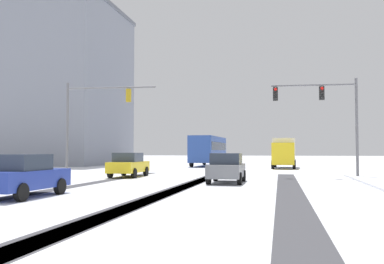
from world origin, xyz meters
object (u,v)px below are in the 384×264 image
at_px(car_yellow_cab_lead, 129,165).
at_px(car_blue_third, 23,176).
at_px(traffic_signal_near_right, 326,107).
at_px(bus_oncoming, 209,149).
at_px(car_grey_second, 227,168).
at_px(office_building_far_left_block, 46,86).
at_px(box_truck_delivery, 284,152).
at_px(traffic_signal_near_left, 92,112).

height_order(car_yellow_cab_lead, car_blue_third, same).
distance_m(car_yellow_cab_lead, car_blue_third, 12.64).
bearing_deg(traffic_signal_near_right, bus_oncoming, 119.32).
xyz_separation_m(car_grey_second, bus_oncoming, (-5.30, 25.72, 1.18)).
xyz_separation_m(traffic_signal_near_right, office_building_far_left_block, (-33.31, 21.54, 5.67)).
bearing_deg(bus_oncoming, car_grey_second, -78.36).
height_order(car_grey_second, office_building_far_left_block, office_building_far_left_block).
bearing_deg(box_truck_delivery, car_yellow_cab_lead, -121.10).
bearing_deg(car_grey_second, traffic_signal_near_left, 157.53).
distance_m(traffic_signal_near_left, office_building_far_left_block, 29.71).
distance_m(car_grey_second, bus_oncoming, 26.29).
distance_m(traffic_signal_near_left, car_blue_third, 13.67).
distance_m(traffic_signal_near_right, office_building_far_left_block, 40.08).
xyz_separation_m(car_grey_second, car_blue_third, (-6.67, -8.68, 0.00)).
distance_m(traffic_signal_near_right, traffic_signal_near_left, 15.88).
bearing_deg(traffic_signal_near_left, car_grey_second, -22.47).
xyz_separation_m(traffic_signal_near_left, box_truck_delivery, (13.17, 17.08, -2.81)).
xyz_separation_m(car_yellow_cab_lead, box_truck_delivery, (10.39, 17.22, 0.82)).
relative_size(bus_oncoming, box_truck_delivery, 1.48).
bearing_deg(car_yellow_cab_lead, box_truck_delivery, 58.90).
height_order(traffic_signal_near_left, car_yellow_cab_lead, traffic_signal_near_left).
height_order(traffic_signal_near_left, box_truck_delivery, traffic_signal_near_left).
height_order(traffic_signal_near_right, box_truck_delivery, traffic_signal_near_right).
xyz_separation_m(car_grey_second, office_building_far_left_block, (-27.43, 27.36, 9.48)).
bearing_deg(office_building_far_left_block, traffic_signal_near_left, -53.00).
distance_m(car_yellow_cab_lead, bus_oncoming, 21.88).
bearing_deg(car_grey_second, office_building_far_left_block, 135.08).
bearing_deg(car_yellow_cab_lead, traffic_signal_near_right, 8.16).
bearing_deg(box_truck_delivery, traffic_signal_near_left, -127.63).
distance_m(bus_oncoming, box_truck_delivery, 9.70).
height_order(car_blue_third, office_building_far_left_block, office_building_far_left_block).
relative_size(car_blue_third, box_truck_delivery, 0.55).
xyz_separation_m(traffic_signal_near_right, car_grey_second, (-5.88, -5.82, -3.81)).
distance_m(car_yellow_cab_lead, car_grey_second, 8.14).
relative_size(car_grey_second, office_building_far_left_block, 0.20).
xyz_separation_m(box_truck_delivery, office_building_far_left_block, (-30.70, 6.19, 8.66)).
bearing_deg(box_truck_delivery, traffic_signal_near_right, -80.33).
bearing_deg(traffic_signal_near_right, traffic_signal_near_left, -173.77).
relative_size(traffic_signal_near_left, box_truck_delivery, 0.87).
xyz_separation_m(car_blue_third, bus_oncoming, (1.37, 34.41, 1.18)).
height_order(car_grey_second, box_truck_delivery, box_truck_delivery).
relative_size(car_blue_third, office_building_far_left_block, 0.20).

